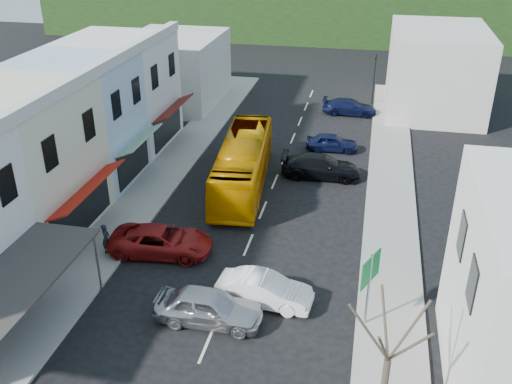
% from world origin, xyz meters
% --- Properties ---
extents(ground, '(120.00, 120.00, 0.00)m').
position_xyz_m(ground, '(0.00, 0.00, 0.00)').
color(ground, black).
rests_on(ground, ground).
extents(sidewalk_left, '(3.00, 52.00, 0.15)m').
position_xyz_m(sidewalk_left, '(-7.50, 10.00, 0.07)').
color(sidewalk_left, gray).
rests_on(sidewalk_left, ground).
extents(sidewalk_right, '(3.00, 52.00, 0.15)m').
position_xyz_m(sidewalk_right, '(7.50, 10.00, 0.07)').
color(sidewalk_right, gray).
rests_on(sidewalk_right, ground).
extents(shopfront_row, '(8.25, 30.00, 8.00)m').
position_xyz_m(shopfront_row, '(-12.49, 5.00, 4.00)').
color(shopfront_row, beige).
rests_on(shopfront_row, ground).
extents(distant_block_left, '(8.00, 10.00, 6.00)m').
position_xyz_m(distant_block_left, '(-12.00, 27.00, 3.00)').
color(distant_block_left, '#B7B2A8').
rests_on(distant_block_left, ground).
extents(distant_block_right, '(8.00, 12.00, 7.00)m').
position_xyz_m(distant_block_right, '(11.00, 30.00, 3.50)').
color(distant_block_right, '#B7B2A8').
rests_on(distant_block_right, ground).
extents(bus, '(3.63, 11.79, 3.10)m').
position_xyz_m(bus, '(-1.89, 10.92, 1.55)').
color(bus, orange).
rests_on(bus, ground).
extents(car_silver, '(4.40, 1.81, 1.40)m').
position_xyz_m(car_silver, '(-0.30, -2.52, 0.70)').
color(car_silver, '#B4B4B9').
rests_on(car_silver, ground).
extents(car_white, '(4.53, 2.16, 1.40)m').
position_xyz_m(car_white, '(1.81, -0.73, 0.70)').
color(car_white, white).
rests_on(car_white, ground).
extents(car_red, '(4.75, 2.31, 1.40)m').
position_xyz_m(car_red, '(-4.25, 2.28, 0.70)').
color(car_red, maroon).
rests_on(car_red, ground).
extents(car_black_near, '(4.57, 2.02, 1.40)m').
position_xyz_m(car_black_near, '(2.88, 13.38, 0.70)').
color(car_black_near, black).
rests_on(car_black_near, ground).
extents(car_navy_mid, '(4.50, 2.06, 1.40)m').
position_xyz_m(car_navy_mid, '(3.18, 18.13, 0.70)').
color(car_navy_mid, black).
rests_on(car_navy_mid, ground).
extents(car_navy_far, '(4.52, 1.88, 1.40)m').
position_xyz_m(car_navy_far, '(3.94, 26.68, 0.70)').
color(car_navy_far, black).
rests_on(car_navy_far, ground).
extents(pedestrian_left, '(0.48, 0.65, 1.70)m').
position_xyz_m(pedestrian_left, '(-7.02, 1.61, 1.00)').
color(pedestrian_left, black).
rests_on(pedestrian_left, sidewalk_left).
extents(direction_sign, '(1.42, 1.78, 3.66)m').
position_xyz_m(direction_sign, '(6.40, -1.35, 1.83)').
color(direction_sign, '#075B27').
rests_on(direction_sign, ground).
extents(street_tree, '(3.35, 3.35, 6.50)m').
position_xyz_m(street_tree, '(7.08, -6.91, 3.25)').
color(street_tree, '#332A20').
rests_on(street_tree, ground).
extents(traffic_signal, '(0.84, 1.11, 4.60)m').
position_xyz_m(traffic_signal, '(5.80, 30.05, 2.30)').
color(traffic_signal, black).
rests_on(traffic_signal, ground).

